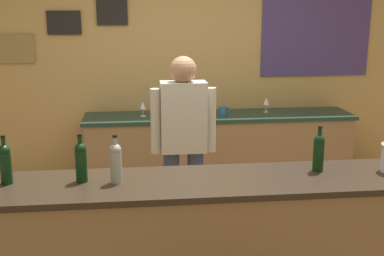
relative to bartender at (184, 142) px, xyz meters
The scene contains 13 objects.
back_wall 1.65m from the bartender, 85.39° to the left, with size 6.00×0.09×2.80m.
bar_counter 0.99m from the bartender, 83.61° to the right, with size 2.79×0.60×0.92m.
side_counter 1.38m from the bartender, 67.37° to the left, with size 2.84×0.56×0.90m.
bartender is the anchor object (origin of this frame).
wine_bottle_a 1.41m from the bartender, 145.78° to the right, with size 0.07×0.07×0.31m.
wine_bottle_b 1.08m from the bartender, 131.41° to the right, with size 0.07×0.07×0.31m.
wine_bottle_c 1.00m from the bartender, 120.16° to the right, with size 0.07×0.07×0.31m.
wine_bottle_d 1.13m from the bartender, 43.27° to the right, with size 0.07×0.07×0.31m.
wine_glass_a 1.23m from the bartender, 104.64° to the left, with size 0.07×0.07×0.16m.
wine_glass_b 1.28m from the bartender, 80.88° to the left, with size 0.07×0.07×0.16m.
wine_glass_c 1.31m from the bartender, 73.71° to the left, with size 0.07×0.07×0.16m.
wine_glass_d 1.62m from the bartender, 50.94° to the left, with size 0.07×0.07×0.16m.
coffee_mug 1.26m from the bartender, 65.30° to the left, with size 0.12×0.08×0.09m.
Camera 1 is at (-0.44, -3.18, 1.93)m, focal length 44.21 mm.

